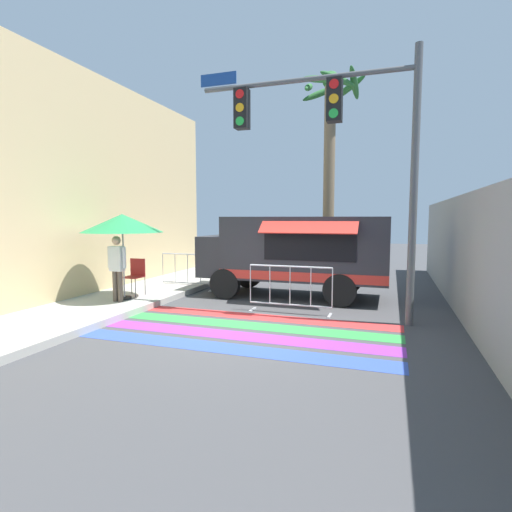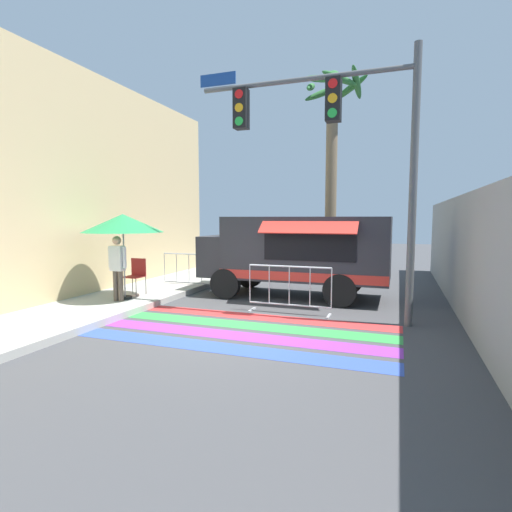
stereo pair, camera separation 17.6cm
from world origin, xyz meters
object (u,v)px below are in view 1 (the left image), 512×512
Objects in this scene: food_truck at (293,250)px; barricade_front at (290,290)px; vendor_person at (117,265)px; barricade_side at (188,272)px; folding_chair at (135,273)px; traffic_signal_pole at (335,132)px; palm_tree at (330,145)px; patio_umbrella at (122,224)px.

barricade_front is at bearing -78.08° from food_truck.
vendor_person is 0.82× the size of barricade_front.
food_truck is at bearing -0.81° from barricade_side.
folding_chair is at bearing -153.68° from food_truck.
palm_tree is at bearing 99.50° from traffic_signal_pole.
folding_chair is 2.08m from barricade_side.
folding_chair is at bearing -104.67° from barricade_side.
vendor_person reaches higher than folding_chair.
folding_chair is 0.97m from vendor_person.
vendor_person is 8.70m from palm_tree.
palm_tree is (4.42, 5.64, 4.13)m from folding_chair.
traffic_signal_pole is at bearing 13.67° from vendor_person.
traffic_signal_pole reaches higher than barricade_side.
barricade_front is at bearing 18.19° from vendor_person.
traffic_signal_pole is 6.48m from barricade_side.
patio_umbrella is at bearing -124.89° from palm_tree.
vendor_person is at bearing -83.02° from patio_umbrella.
traffic_signal_pole reaches higher than vendor_person.
folding_chair is 0.13× the size of palm_tree.
food_truck is 2.23m from barricade_front.
barricade_side is (-3.86, 2.09, -0.01)m from barricade_front.
traffic_signal_pole is 0.77× the size of palm_tree.
patio_umbrella is 0.30× the size of palm_tree.
barricade_front is (-1.03, 0.23, -3.55)m from traffic_signal_pole.
traffic_signal_pole is 6.09m from palm_tree.
barricade_front is at bearing -28.47° from barricade_side.
vendor_person reaches higher than barricade_side.
traffic_signal_pole is at bearing -25.41° from barricade_side.
barricade_front is (0.43, -2.04, -0.78)m from food_truck.
traffic_signal_pole is 5.71m from patio_umbrella.
barricade_side is at bearing 80.14° from patio_umbrella.
barricade_front is 4.39m from barricade_side.
food_truck is at bearing 122.78° from traffic_signal_pole.
food_truck is at bearing 33.29° from patio_umbrella.
palm_tree reaches higher than food_truck.
patio_umbrella is 1.33× the size of vendor_person.
palm_tree is (4.35, 6.23, 2.77)m from patio_umbrella.
barricade_front is at bearing 6.81° from folding_chair.
vendor_person is 0.22× the size of palm_tree.
vendor_person is at bearing -169.27° from barricade_front.
palm_tree is at bearing 64.07° from vendor_person.
palm_tree is (4.31, 6.54, 3.80)m from vendor_person.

